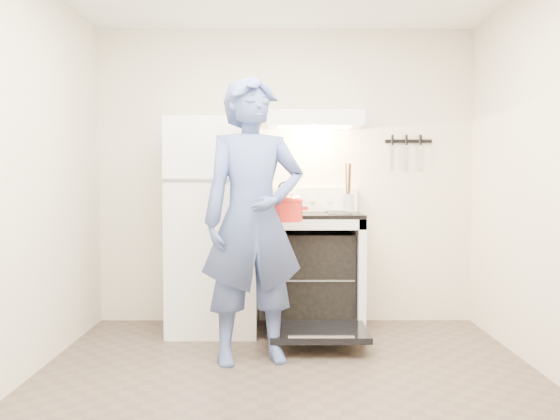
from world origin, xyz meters
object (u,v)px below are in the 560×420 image
Objects in this scene: dutch_oven at (281,211)px; stove_body at (314,273)px; refrigerator at (214,226)px; person at (253,220)px; tea_kettle at (285,197)px.

stove_body is at bearing 67.36° from dutch_oven.
refrigerator is 1.85× the size of stove_body.
dutch_oven is at bearing 36.44° from person.
refrigerator is 4.46× the size of dutch_oven.
dutch_oven is (-0.04, -0.86, -0.08)m from tea_kettle.
stove_body is at bearing -39.29° from tea_kettle.
refrigerator reaches higher than tea_kettle.
tea_kettle is 1.12m from person.
dutch_oven is (-0.28, -0.66, 0.54)m from stove_body.
tea_kettle reaches higher than stove_body.
dutch_oven is (0.18, 0.23, 0.05)m from person.
person is at bearing -101.55° from tea_kettle.
person reaches higher than refrigerator.
refrigerator is at bearing 96.60° from person.
tea_kettle is 0.86m from dutch_oven.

